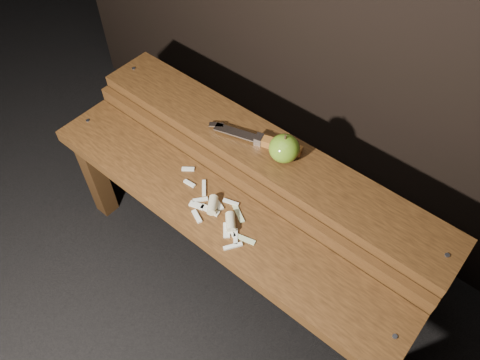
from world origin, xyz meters
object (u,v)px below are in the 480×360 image
Objects in this scene: bench_front_tier at (213,226)px; apple at (284,148)px; knife at (269,143)px; bench_rear_tier at (262,167)px.

apple is (0.07, 0.23, 0.19)m from bench_front_tier.
knife is (-0.06, 0.01, -0.03)m from apple.
bench_rear_tier is at bearing 90.00° from bench_front_tier.
bench_front_tier is 0.29m from knife.
apple is (0.07, 0.00, 0.13)m from bench_rear_tier.
bench_rear_tier is 13.31× the size of apple.
apple is at bearing 73.58° from bench_front_tier.
apple is 0.32× the size of knife.
knife reaches higher than bench_rear_tier.
bench_front_tier is 0.30m from apple.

